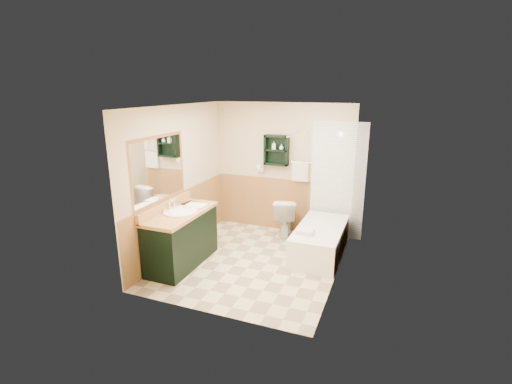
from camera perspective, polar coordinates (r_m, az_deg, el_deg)
The scene contains 25 objects.
floor at distance 5.98m, azimuth -0.43°, elevation -10.56°, with size 3.00×3.00×0.00m, color beige.
back_wall at distance 6.95m, azimuth 4.19°, elevation 3.68°, with size 2.60×0.04×2.40m, color beige.
left_wall at distance 6.15m, azimuth -11.97°, elevation 1.76°, with size 0.04×3.00×2.40m, color beige.
right_wall at distance 5.23m, azimuth 13.12°, elevation -0.80°, with size 0.04×3.00×2.40m, color beige.
ceiling at distance 5.36m, azimuth -0.48°, elevation 13.28°, with size 2.60×3.00×0.04m, color white.
wainscot_left at distance 6.33m, azimuth -11.34°, elevation -4.41°, with size 2.98×2.98×1.00m, color tan, non-canonical shape.
wainscot_back at distance 7.10m, azimuth 3.99°, elevation -1.90°, with size 2.58×2.58×1.00m, color tan, non-canonical shape.
mirror_frame at distance 5.61m, azimuth -14.75°, elevation 3.40°, with size 1.30×1.30×1.00m, color #9B5B32, non-canonical shape.
mirror_glass at distance 5.61m, azimuth -14.71°, elevation 3.39°, with size 1.20×1.20×0.90m, color white, non-canonical shape.
tile_right at distance 5.99m, azimuth 13.72°, elevation -0.20°, with size 1.50×1.50×2.10m, color white, non-canonical shape.
tile_back at distance 6.72m, azimuth 12.43°, elevation 1.61°, with size 0.95×0.95×2.10m, color white, non-canonical shape.
tile_accent at distance 5.82m, azimuth 14.17°, elevation 7.87°, with size 1.50×1.50×0.10m, color #12412C, non-canonical shape.
wall_shelf at distance 6.80m, azimuth 3.15°, elevation 6.44°, with size 0.45×0.15×0.55m, color black.
hair_dryer at distance 6.99m, azimuth 0.83°, elevation 3.80°, with size 0.10×0.24×0.18m, color white, non-canonical shape.
towel_bar at distance 6.76m, azimuth 6.88°, elevation 4.57°, with size 0.40×0.06×0.40m, color white, non-canonical shape.
curtain_rod at distance 5.94m, azimuth 7.07°, elevation 9.36°, with size 0.03×0.03×1.60m, color silver.
shower_curtain at distance 6.26m, azimuth 7.20°, elevation 1.77°, with size 1.05×1.05×1.70m, color beige, non-canonical shape.
vanity at distance 5.84m, azimuth -11.37°, elevation -6.97°, with size 0.59×1.34×0.85m, color black.
bathtub at distance 6.20m, azimuth 9.81°, elevation -7.36°, with size 0.72×1.50×0.48m, color white.
toilet at distance 6.84m, azimuth 4.51°, elevation -3.85°, with size 0.41×0.73×0.72m, color white.
counter_towel at distance 5.87m, azimuth -9.27°, elevation -2.12°, with size 0.30×0.23×0.04m, color white.
vanity_book at distance 6.08m, azimuth -10.84°, elevation -0.70°, with size 0.16×0.02×0.21m, color black.
tub_towel at distance 5.80m, azimuth 7.55°, elevation -6.02°, with size 0.26×0.22×0.07m, color white.
soap_bottle_a at distance 6.81m, azimuth 2.77°, elevation 6.87°, with size 0.07×0.15×0.07m, color white.
soap_bottle_b at distance 6.76m, azimuth 3.93°, elevation 6.84°, with size 0.08×0.10×0.08m, color white.
Camera 1 is at (1.98, -4.98, 2.66)m, focal length 26.00 mm.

